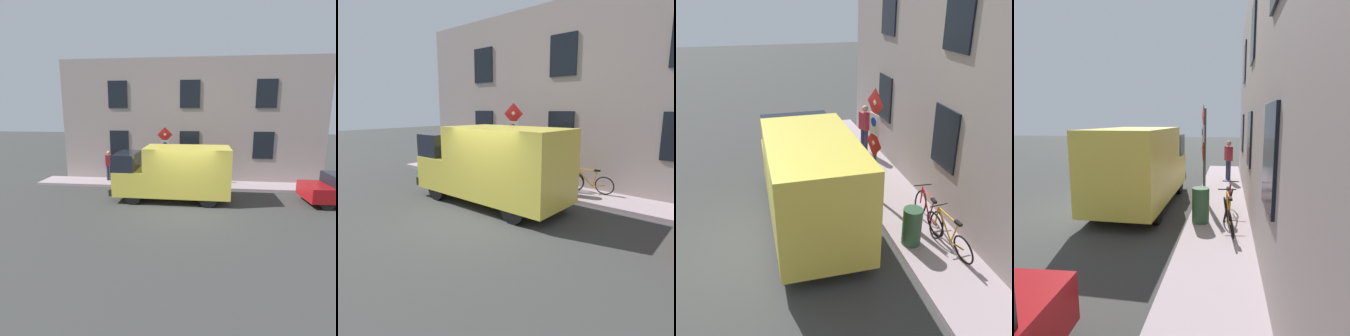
# 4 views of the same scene
# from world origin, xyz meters

# --- Properties ---
(ground_plane) EXTENTS (80.00, 80.00, 0.00)m
(ground_plane) POSITION_xyz_m (0.00, 0.00, 0.00)
(ground_plane) COLOR #3A3A38
(sidewalk_slab) EXTENTS (1.61, 16.83, 0.14)m
(sidewalk_slab) POSITION_xyz_m (3.73, 0.00, 0.07)
(sidewalk_slab) COLOR #A8959B
(sidewalk_slab) RESTS_ON ground_plane
(building_facade) EXTENTS (0.75, 14.83, 6.93)m
(building_facade) POSITION_xyz_m (4.88, 0.00, 3.46)
(building_facade) COLOR gray
(building_facade) RESTS_ON ground_plane
(sign_post_stacked) EXTENTS (0.19, 0.55, 3.00)m
(sign_post_stacked) POSITION_xyz_m (3.13, 1.22, 2.07)
(sign_post_stacked) COLOR #474C47
(sign_post_stacked) RESTS_ON sidewalk_slab
(delivery_van) EXTENTS (2.05, 5.35, 2.50)m
(delivery_van) POSITION_xyz_m (1.22, 0.55, 1.33)
(delivery_van) COLOR #DECC46
(delivery_van) RESTS_ON ground_plane
(bicycle_orange) EXTENTS (0.46, 1.72, 0.89)m
(bicycle_orange) POSITION_xyz_m (3.98, -1.50, 0.51)
(bicycle_orange) COLOR black
(bicycle_orange) RESTS_ON sidewalk_slab
(bicycle_red) EXTENTS (0.46, 1.72, 0.89)m
(bicycle_red) POSITION_xyz_m (3.98, -0.50, 0.51)
(bicycle_red) COLOR black
(bicycle_red) RESTS_ON sidewalk_slab
(pedestrian) EXTENTS (0.37, 0.46, 1.72)m
(pedestrian) POSITION_xyz_m (3.96, 4.56, 1.07)
(pedestrian) COLOR #262B47
(pedestrian) RESTS_ON sidewalk_slab
(litter_bin) EXTENTS (0.44, 0.44, 0.90)m
(litter_bin) POSITION_xyz_m (3.27, -1.10, 0.59)
(litter_bin) COLOR #2D5133
(litter_bin) RESTS_ON sidewalk_slab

